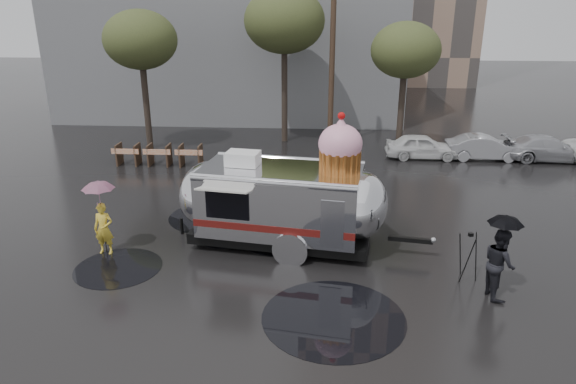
# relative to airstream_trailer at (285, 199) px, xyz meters

# --- Properties ---
(ground) EXTENTS (120.00, 120.00, 0.00)m
(ground) POSITION_rel_airstream_trailer_xyz_m (-0.95, -1.89, -1.54)
(ground) COLOR black
(ground) RESTS_ON ground
(puddles) EXTENTS (9.18, 9.31, 0.01)m
(puddles) POSITION_rel_airstream_trailer_xyz_m (-1.09, -0.97, -1.54)
(puddles) COLOR black
(puddles) RESTS_ON ground
(grey_building) EXTENTS (22.00, 12.00, 13.00)m
(grey_building) POSITION_rel_airstream_trailer_xyz_m (-4.95, 22.11, 4.96)
(grey_building) COLOR slate
(grey_building) RESTS_ON ground
(utility_pole) EXTENTS (1.60, 0.28, 9.00)m
(utility_pole) POSITION_rel_airstream_trailer_xyz_m (1.55, 12.11, 3.08)
(utility_pole) COLOR #473323
(utility_pole) RESTS_ON ground
(tree_left) EXTENTS (3.64, 3.64, 6.95)m
(tree_left) POSITION_rel_airstream_trailer_xyz_m (-7.95, 11.11, 3.94)
(tree_left) COLOR #382D26
(tree_left) RESTS_ON ground
(tree_mid) EXTENTS (4.20, 4.20, 8.03)m
(tree_mid) POSITION_rel_airstream_trailer_xyz_m (-0.95, 13.11, 4.80)
(tree_mid) COLOR #382D26
(tree_mid) RESTS_ON ground
(tree_right) EXTENTS (3.36, 3.36, 6.42)m
(tree_right) POSITION_rel_airstream_trailer_xyz_m (5.05, 11.11, 3.51)
(tree_right) COLOR #382D26
(tree_right) RESTS_ON ground
(barricade_row) EXTENTS (4.30, 0.80, 1.00)m
(barricade_row) POSITION_rel_airstream_trailer_xyz_m (-6.50, 8.08, -1.02)
(barricade_row) COLOR #473323
(barricade_row) RESTS_ON ground
(parked_cars) EXTENTS (13.20, 1.90, 1.50)m
(parked_cars) POSITION_rel_airstream_trailer_xyz_m (10.83, 10.11, -0.82)
(parked_cars) COLOR silver
(parked_cars) RESTS_ON ground
(airstream_trailer) EXTENTS (8.09, 3.50, 4.39)m
(airstream_trailer) POSITION_rel_airstream_trailer_xyz_m (0.00, 0.00, 0.00)
(airstream_trailer) COLOR silver
(airstream_trailer) RESTS_ON ground
(person_left) EXTENTS (0.59, 0.40, 1.61)m
(person_left) POSITION_rel_airstream_trailer_xyz_m (-5.41, -0.97, -0.74)
(person_left) COLOR yellow
(person_left) RESTS_ON ground
(umbrella_pink) EXTENTS (1.16, 1.16, 2.34)m
(umbrella_pink) POSITION_rel_airstream_trailer_xyz_m (-5.41, -0.97, 0.40)
(umbrella_pink) COLOR #CE84A9
(umbrella_pink) RESTS_ON ground
(person_right) EXTENTS (0.59, 0.95, 1.89)m
(person_right) POSITION_rel_airstream_trailer_xyz_m (5.70, -2.69, -0.60)
(person_right) COLOR black
(person_right) RESTS_ON ground
(umbrella_black) EXTENTS (1.07, 1.07, 2.28)m
(umbrella_black) POSITION_rel_airstream_trailer_xyz_m (5.70, -2.69, 0.37)
(umbrella_black) COLOR black
(umbrella_black) RESTS_ON ground
(tripod) EXTENTS (0.56, 0.57, 1.41)m
(tripod) POSITION_rel_airstream_trailer_xyz_m (5.15, -1.88, -0.72)
(tripod) COLOR black
(tripod) RESTS_ON ground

